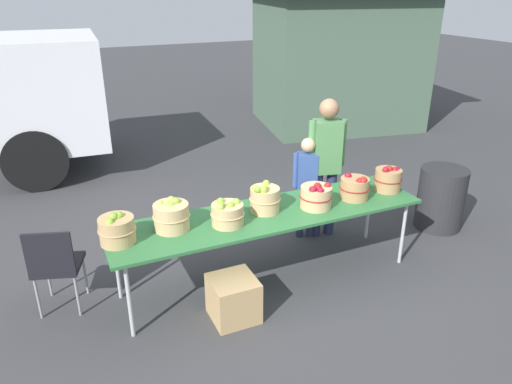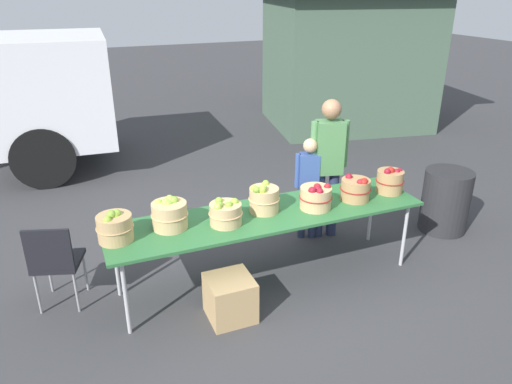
{
  "view_description": "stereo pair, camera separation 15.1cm",
  "coord_description": "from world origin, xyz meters",
  "px_view_note": "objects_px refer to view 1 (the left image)",
  "views": [
    {
      "loc": [
        -1.85,
        -3.77,
        2.8
      ],
      "look_at": [
        0.0,
        0.3,
        0.85
      ],
      "focal_mm": 34.04,
      "sensor_mm": 36.0,
      "label": 1
    },
    {
      "loc": [
        -1.71,
        -3.83,
        2.8
      ],
      "look_at": [
        0.0,
        0.3,
        0.85
      ],
      "focal_mm": 34.04,
      "sensor_mm": 36.0,
      "label": 2
    }
  ],
  "objects_px": {
    "apple_basket_green_2": "(227,214)",
    "apple_basket_red_2": "(388,179)",
    "market_table": "(269,216)",
    "apple_basket_green_0": "(117,229)",
    "child_customer": "(307,180)",
    "folding_chair": "(55,263)",
    "trash_barrel": "(441,198)",
    "apple_basket_green_1": "(171,215)",
    "vendor_adult": "(326,158)",
    "produce_crate": "(233,298)",
    "apple_basket_green_3": "(265,199)",
    "apple_basket_red_1": "(355,188)",
    "apple_basket_red_0": "(316,196)"
  },
  "relations": [
    {
      "from": "apple_basket_green_2",
      "to": "apple_basket_red_2",
      "type": "xyz_separation_m",
      "value": [
        1.84,
        0.04,
        0.02
      ]
    },
    {
      "from": "market_table",
      "to": "apple_basket_green_0",
      "type": "xyz_separation_m",
      "value": [
        -1.42,
        0.01,
        0.16
      ]
    },
    {
      "from": "child_customer",
      "to": "folding_chair",
      "type": "relative_size",
      "value": 1.42
    },
    {
      "from": "apple_basket_green_2",
      "to": "trash_barrel",
      "type": "height_order",
      "value": "apple_basket_green_2"
    },
    {
      "from": "apple_basket_green_1",
      "to": "trash_barrel",
      "type": "distance_m",
      "value": 3.39
    },
    {
      "from": "vendor_adult",
      "to": "trash_barrel",
      "type": "bearing_deg",
      "value": 177.67
    },
    {
      "from": "apple_basket_green_1",
      "to": "apple_basket_red_2",
      "type": "xyz_separation_m",
      "value": [
        2.32,
        -0.09,
        -0.0
      ]
    },
    {
      "from": "vendor_adult",
      "to": "child_customer",
      "type": "bearing_deg",
      "value": 4.94
    },
    {
      "from": "child_customer",
      "to": "produce_crate",
      "type": "relative_size",
      "value": 3.05
    },
    {
      "from": "folding_chair",
      "to": "produce_crate",
      "type": "distance_m",
      "value": 1.61
    },
    {
      "from": "folding_chair",
      "to": "child_customer",
      "type": "bearing_deg",
      "value": -155.53
    },
    {
      "from": "apple_basket_green_3",
      "to": "apple_basket_red_1",
      "type": "distance_m",
      "value": 0.97
    },
    {
      "from": "folding_chair",
      "to": "produce_crate",
      "type": "bearing_deg",
      "value": 169.63
    },
    {
      "from": "child_customer",
      "to": "trash_barrel",
      "type": "relative_size",
      "value": 1.61
    },
    {
      "from": "apple_basket_green_3",
      "to": "produce_crate",
      "type": "xyz_separation_m",
      "value": [
        -0.53,
        -0.47,
        -0.68
      ]
    },
    {
      "from": "apple_basket_green_2",
      "to": "market_table",
      "type": "bearing_deg",
      "value": 7.89
    },
    {
      "from": "apple_basket_green_2",
      "to": "folding_chair",
      "type": "relative_size",
      "value": 0.36
    },
    {
      "from": "apple_basket_red_0",
      "to": "apple_basket_red_2",
      "type": "distance_m",
      "value": 0.91
    },
    {
      "from": "apple_basket_red_2",
      "to": "trash_barrel",
      "type": "xyz_separation_m",
      "value": [
        1.03,
        0.21,
        -0.5
      ]
    },
    {
      "from": "apple_basket_red_1",
      "to": "vendor_adult",
      "type": "bearing_deg",
      "value": 84.59
    },
    {
      "from": "apple_basket_green_3",
      "to": "apple_basket_red_2",
      "type": "height_order",
      "value": "apple_basket_green_3"
    },
    {
      "from": "vendor_adult",
      "to": "trash_barrel",
      "type": "height_order",
      "value": "vendor_adult"
    },
    {
      "from": "child_customer",
      "to": "produce_crate",
      "type": "distance_m",
      "value": 1.79
    },
    {
      "from": "apple_basket_green_0",
      "to": "child_customer",
      "type": "bearing_deg",
      "value": 15.96
    },
    {
      "from": "market_table",
      "to": "vendor_adult",
      "type": "relative_size",
      "value": 1.89
    },
    {
      "from": "market_table",
      "to": "apple_basket_red_1",
      "type": "xyz_separation_m",
      "value": [
        0.95,
        -0.05,
        0.15
      ]
    },
    {
      "from": "folding_chair",
      "to": "apple_basket_red_2",
      "type": "bearing_deg",
      "value": -168.14
    },
    {
      "from": "folding_chair",
      "to": "apple_basket_red_1",
      "type": "bearing_deg",
      "value": -169.58
    },
    {
      "from": "apple_basket_green_0",
      "to": "folding_chair",
      "type": "bearing_deg",
      "value": 149.22
    },
    {
      "from": "apple_basket_green_0",
      "to": "child_customer",
      "type": "distance_m",
      "value": 2.3
    },
    {
      "from": "folding_chair",
      "to": "apple_basket_green_3",
      "type": "bearing_deg",
      "value": -170.26
    },
    {
      "from": "market_table",
      "to": "apple_basket_red_2",
      "type": "height_order",
      "value": "apple_basket_red_2"
    },
    {
      "from": "apple_basket_green_2",
      "to": "apple_basket_green_3",
      "type": "relative_size",
      "value": 1.03
    },
    {
      "from": "apple_basket_red_2",
      "to": "vendor_adult",
      "type": "height_order",
      "value": "vendor_adult"
    },
    {
      "from": "apple_basket_green_0",
      "to": "folding_chair",
      "type": "relative_size",
      "value": 0.37
    },
    {
      "from": "apple_basket_red_0",
      "to": "trash_barrel",
      "type": "distance_m",
      "value": 2.02
    },
    {
      "from": "apple_basket_red_1",
      "to": "apple_basket_green_0",
      "type": "bearing_deg",
      "value": 178.48
    },
    {
      "from": "apple_basket_green_1",
      "to": "vendor_adult",
      "type": "height_order",
      "value": "vendor_adult"
    },
    {
      "from": "market_table",
      "to": "apple_basket_green_2",
      "type": "height_order",
      "value": "apple_basket_green_2"
    },
    {
      "from": "apple_basket_green_1",
      "to": "apple_basket_green_3",
      "type": "bearing_deg",
      "value": -0.93
    },
    {
      "from": "apple_basket_green_0",
      "to": "apple_basket_red_0",
      "type": "relative_size",
      "value": 0.98
    },
    {
      "from": "apple_basket_green_3",
      "to": "apple_basket_red_0",
      "type": "bearing_deg",
      "value": -14.39
    },
    {
      "from": "folding_chair",
      "to": "trash_barrel",
      "type": "height_order",
      "value": "folding_chair"
    },
    {
      "from": "apple_basket_green_0",
      "to": "trash_barrel",
      "type": "relative_size",
      "value": 0.42
    },
    {
      "from": "apple_basket_green_0",
      "to": "apple_basket_green_2",
      "type": "relative_size",
      "value": 1.02
    },
    {
      "from": "market_table",
      "to": "apple_basket_red_0",
      "type": "bearing_deg",
      "value": -9.08
    },
    {
      "from": "apple_basket_red_0",
      "to": "trash_barrel",
      "type": "relative_size",
      "value": 0.43
    },
    {
      "from": "apple_basket_green_1",
      "to": "apple_basket_green_3",
      "type": "distance_m",
      "value": 0.91
    },
    {
      "from": "child_customer",
      "to": "trash_barrel",
      "type": "height_order",
      "value": "child_customer"
    },
    {
      "from": "apple_basket_green_2",
      "to": "apple_basket_green_3",
      "type": "xyz_separation_m",
      "value": [
        0.43,
        0.11,
        0.02
      ]
    }
  ]
}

